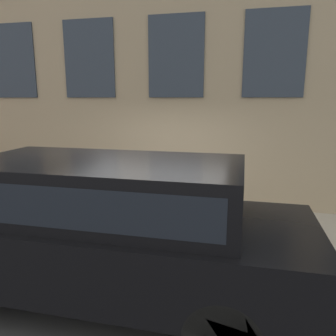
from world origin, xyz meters
TOP-DOWN VIEW (x-y plane):
  - ground_plane at (0.00, 0.00)m, footprint 80.00×80.00m
  - sidewalk at (1.17, 0.00)m, footprint 2.34×60.00m
  - fire_hydrant at (0.50, -0.46)m, footprint 0.35×0.46m
  - person at (0.74, 0.01)m, footprint 0.32×0.21m
  - parked_truck_black_near at (-1.31, 0.18)m, footprint 1.84×5.24m

SIDE VIEW (x-z plane):
  - ground_plane at x=0.00m, z-range 0.00..0.00m
  - sidewalk at x=1.17m, z-range 0.00..0.17m
  - fire_hydrant at x=0.50m, z-range 0.18..0.97m
  - person at x=0.74m, z-range 0.30..1.61m
  - parked_truck_black_near at x=-1.31m, z-range 0.14..1.98m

